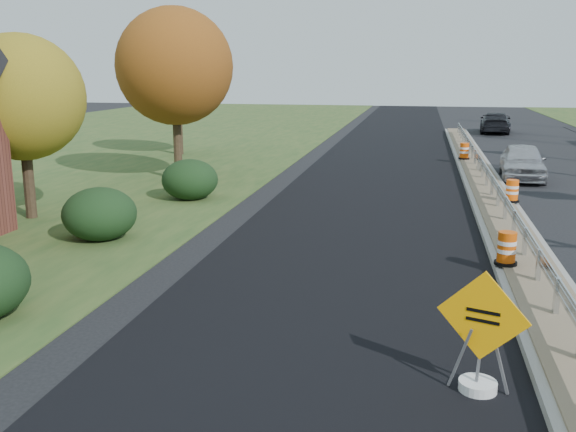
% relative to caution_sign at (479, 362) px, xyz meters
% --- Properties ---
extents(ground, '(140.00, 140.00, 0.00)m').
position_rel_caution_sign_xyz_m(ground, '(1.65, 7.01, -0.49)').
color(ground, black).
rests_on(ground, ground).
extents(milled_overlay, '(7.20, 120.00, 0.01)m').
position_rel_caution_sign_xyz_m(milled_overlay, '(-2.75, 17.01, -0.48)').
color(milled_overlay, black).
rests_on(milled_overlay, ground).
extents(median, '(1.60, 55.00, 0.23)m').
position_rel_caution_sign_xyz_m(median, '(1.65, 15.01, -0.37)').
color(median, gray).
rests_on(median, ground).
extents(guardrail, '(0.10, 46.15, 0.72)m').
position_rel_caution_sign_xyz_m(guardrail, '(1.65, 16.01, 0.24)').
color(guardrail, silver).
rests_on(guardrail, median).
extents(hedge_mid, '(2.09, 2.09, 1.52)m').
position_rel_caution_sign_xyz_m(hedge_mid, '(-9.85, 7.01, 0.27)').
color(hedge_mid, black).
rests_on(hedge_mid, ground).
extents(hedge_north, '(2.09, 2.09, 1.52)m').
position_rel_caution_sign_xyz_m(hedge_north, '(-9.35, 13.01, 0.27)').
color(hedge_north, black).
rests_on(hedge_north, ground).
extents(tree_near_yellow, '(3.96, 3.96, 5.88)m').
position_rel_caution_sign_xyz_m(tree_near_yellow, '(-13.35, 9.01, 3.40)').
color(tree_near_yellow, '#473523').
rests_on(tree_near_yellow, ground).
extents(tree_near_red, '(4.95, 4.95, 7.35)m').
position_rel_caution_sign_xyz_m(tree_near_red, '(-11.35, 17.01, 4.38)').
color(tree_near_red, '#473523').
rests_on(tree_near_red, ground).
extents(tree_near_back, '(4.29, 4.29, 6.37)m').
position_rel_caution_sign_xyz_m(tree_near_back, '(-14.35, 25.01, 3.73)').
color(tree_near_back, '#473523').
rests_on(tree_near_back, ground).
extents(caution_sign, '(1.31, 0.58, 1.91)m').
position_rel_caution_sign_xyz_m(caution_sign, '(0.00, 0.00, 0.00)').
color(caution_sign, white).
rests_on(caution_sign, ground).
extents(barrel_median_near, '(0.54, 0.54, 0.79)m').
position_rel_caution_sign_xyz_m(barrel_median_near, '(1.10, 6.08, 0.13)').
color(barrel_median_near, black).
rests_on(barrel_median_near, median).
extents(barrel_median_mid, '(0.53, 0.53, 0.77)m').
position_rel_caution_sign_xyz_m(barrel_median_mid, '(2.20, 13.83, 0.12)').
color(barrel_median_mid, black).
rests_on(barrel_median_mid, median).
extents(barrel_median_far, '(0.56, 0.56, 0.83)m').
position_rel_caution_sign_xyz_m(barrel_median_far, '(1.23, 24.71, 0.14)').
color(barrel_median_far, black).
rests_on(barrel_median_far, median).
extents(car_silver, '(2.13, 4.66, 1.55)m').
position_rel_caution_sign_xyz_m(car_silver, '(3.45, 20.34, 0.29)').
color(car_silver, '#BAB9BE').
rests_on(car_silver, ground).
extents(car_dark_far, '(2.68, 5.56, 1.56)m').
position_rel_caution_sign_xyz_m(car_dark_far, '(4.51, 41.94, 0.29)').
color(car_dark_far, black).
rests_on(car_dark_far, ground).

